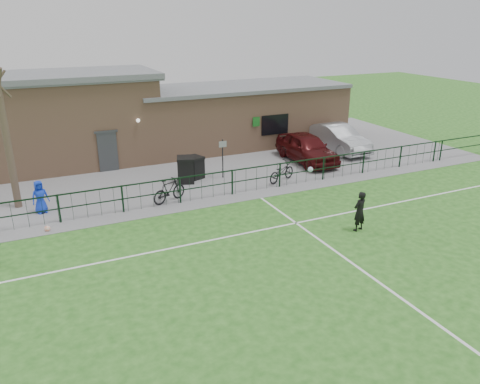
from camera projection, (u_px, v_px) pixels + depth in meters
name	position (u px, v px, depth m)	size (l,w,h in m)	color
ground	(308.00, 283.00, 14.44)	(90.00, 90.00, 0.00)	#265E1B
paving_strip	(176.00, 165.00, 25.90)	(34.00, 13.00, 0.02)	slate
pitch_line_touch	(214.00, 199.00, 21.06)	(28.00, 0.10, 0.01)	white
pitch_line_mid	(251.00, 232.00, 17.83)	(28.00, 0.10, 0.01)	white
pitch_line_perp	(360.00, 269.00, 15.23)	(0.10, 16.00, 0.01)	white
perimeter_fence	(212.00, 185.00, 21.02)	(28.00, 0.10, 1.20)	black
bare_tree	(7.00, 139.00, 19.15)	(0.30, 0.30, 6.00)	#4B392D
wheelie_bin_left	(195.00, 168.00, 23.62)	(0.69, 0.79, 1.05)	black
wheelie_bin_right	(186.00, 170.00, 23.03)	(0.79, 0.90, 1.19)	black
sign_post	(223.00, 159.00, 23.51)	(0.06, 0.06, 2.00)	black
car_maroon	(307.00, 148.00, 26.24)	(1.90, 4.72, 1.61)	#440C0D
car_silver	(338.00, 138.00, 28.41)	(1.68, 4.82, 1.59)	#9EA1A6
bicycle_d	(169.00, 190.00, 20.56)	(0.50, 1.77, 1.06)	black
bicycle_e	(282.00, 172.00, 23.17)	(0.65, 1.86, 0.98)	black
spectator_child	(40.00, 197.00, 19.34)	(0.69, 0.45, 1.40)	blue
goalkeeper_kick	(358.00, 210.00, 17.78)	(1.11, 2.80, 1.95)	black
ball_ground	(47.00, 229.00, 17.88)	(0.22, 0.22, 0.22)	white
clubhouse	(144.00, 117.00, 27.33)	(24.25, 5.40, 4.96)	tan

